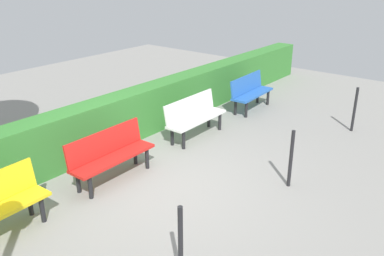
{
  "coord_description": "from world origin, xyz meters",
  "views": [
    {
      "loc": [
        4.29,
        4.15,
        3.46
      ],
      "look_at": [
        -1.37,
        -0.37,
        0.55
      ],
      "focal_mm": 38.28,
      "sensor_mm": 36.0,
      "label": 1
    }
  ],
  "objects": [
    {
      "name": "bench_white",
      "position": [
        -2.1,
        -0.89,
        0.48
      ],
      "size": [
        1.59,
        0.48,
        0.86
      ],
      "rotation": [
        0.0,
        0.0,
        0.01
      ],
      "color": "white",
      "rests_on": "ground_plane"
    },
    {
      "name": "hedge_row",
      "position": [
        -1.02,
        -1.91,
        0.5
      ],
      "size": [
        14.52,
        0.53,
        1.01
      ],
      "primitive_type": "cube",
      "color": "#387F33",
      "rests_on": "ground_plane"
    },
    {
      "name": "bench_blue",
      "position": [
        -4.37,
        -0.89,
        0.48
      ],
      "size": [
        1.49,
        0.52,
        0.86
      ],
      "rotation": [
        0.0,
        0.0,
        0.05
      ],
      "color": "blue",
      "rests_on": "ground_plane"
    },
    {
      "name": "railing_post_far",
      "position": [
        1.39,
        1.66,
        0.5
      ],
      "size": [
        0.06,
        0.06,
        1.0
      ],
      "primitive_type": "cylinder",
      "color": "black",
      "rests_on": "ground_plane"
    },
    {
      "name": "railing_post_near",
      "position": [
        -4.52,
        1.66,
        0.5
      ],
      "size": [
        0.06,
        0.06,
        1.0
      ],
      "primitive_type": "cylinder",
      "color": "black",
      "rests_on": "ground_plane"
    },
    {
      "name": "railing_post_mid",
      "position": [
        -1.42,
        1.66,
        0.5
      ],
      "size": [
        0.06,
        0.06,
        1.0
      ],
      "primitive_type": "cylinder",
      "color": "black",
      "rests_on": "ground_plane"
    },
    {
      "name": "ground_plane",
      "position": [
        0.0,
        0.0,
        0.0
      ],
      "size": [
        18.52,
        18.52,
        0.0
      ],
      "primitive_type": "plane",
      "color": "gray"
    },
    {
      "name": "bench_red",
      "position": [
        0.26,
        -0.84,
        0.48
      ],
      "size": [
        1.61,
        0.48,
        0.86
      ],
      "rotation": [
        0.0,
        0.0,
        0.02
      ],
      "color": "red",
      "rests_on": "ground_plane"
    }
  ]
}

